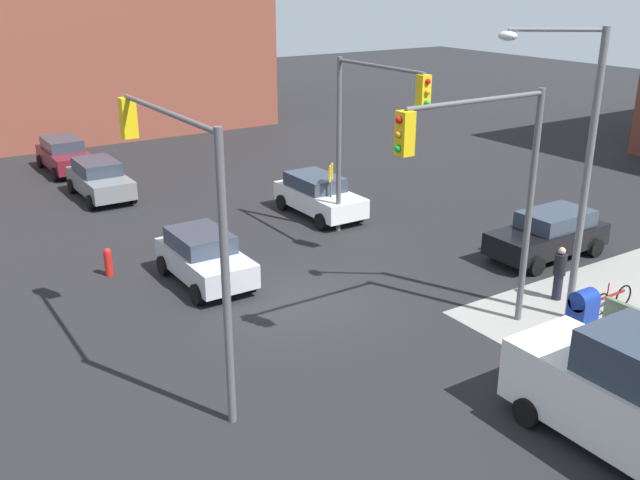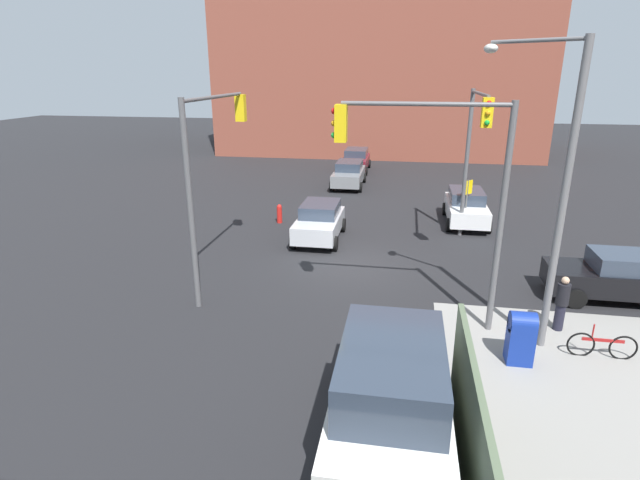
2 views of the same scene
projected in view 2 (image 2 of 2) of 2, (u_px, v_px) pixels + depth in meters
ground_plane at (352, 264)px, 19.60m from camera, size 120.00×120.00×0.00m
building_brick_west at (382, 36)px, 46.30m from camera, size 16.00×28.00×20.56m
traffic_signal_nw_corner at (474, 140)px, 19.89m from camera, size 4.86×0.36×6.50m
traffic_signal_se_corner at (213, 152)px, 16.61m from camera, size 5.56×0.36×6.50m
traffic_signal_ne_corner at (437, 173)px, 13.49m from camera, size 0.36×4.80×6.50m
street_lamp_corner at (552, 175)px, 12.56m from camera, size 1.81×2.21×8.00m
warning_sign_two_way at (467, 196)px, 23.35m from camera, size 0.48×0.48×2.40m
mailbox_blue at (521, 336)px, 12.76m from camera, size 0.56×0.64×1.43m
fire_hydrant at (279, 213)px, 24.78m from camera, size 0.26×0.26×0.94m
coupe_gray at (349, 174)px, 32.50m from camera, size 4.30×2.02×1.62m
coupe_white at (466, 207)px, 24.63m from camera, size 4.34×2.02×1.62m
coupe_maroon at (356, 160)px, 37.61m from camera, size 4.42×2.02×1.62m
coupe_black at (622, 276)px, 16.29m from camera, size 2.02×4.42×1.62m
hatchback_silver at (319, 221)px, 22.25m from camera, size 3.95×2.02×1.62m
van_white_delivery at (390, 398)px, 9.51m from camera, size 5.40×2.32×2.62m
pedestrian_crossing at (562, 303)px, 14.36m from camera, size 0.36×0.36×1.67m
bicycle_leaning_on_fence at (602, 346)px, 13.11m from camera, size 0.05×1.75×0.97m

